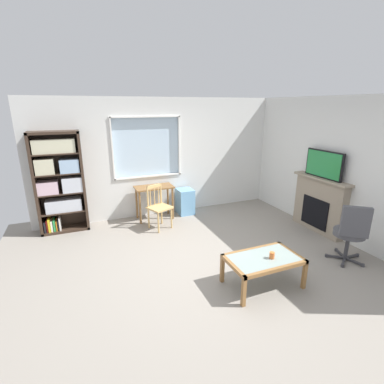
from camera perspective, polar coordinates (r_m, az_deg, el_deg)
ground at (r=4.80m, az=2.25°, el=-13.72°), size 6.47×5.85×0.02m
wall_back_with_window at (r=6.52m, az=-6.27°, el=6.62°), size 5.47×0.15×2.61m
wall_right at (r=5.98m, az=27.61°, el=4.14°), size 0.12×5.05×2.61m
bookshelf at (r=6.10m, az=-25.05°, el=2.17°), size 0.90×0.38×1.98m
desk_under_window at (r=6.28m, az=-7.59°, el=-0.12°), size 0.83×0.44×0.75m
wooden_chair at (r=5.84m, az=-6.72°, el=-2.91°), size 0.54×0.53×0.90m
plastic_drawer_unit at (r=6.64m, az=-1.39°, el=-1.89°), size 0.35×0.40×0.59m
fireplace at (r=6.21m, az=24.13°, el=-2.26°), size 0.26×1.26×1.10m
tv at (r=6.00m, az=24.94°, el=5.06°), size 0.06×0.85×0.53m
office_chair at (r=5.15m, az=29.30°, el=-6.80°), size 0.62×0.62×1.00m
coffee_table at (r=4.17m, az=14.12°, el=-13.33°), size 1.02×0.62×0.43m
sippy_cup at (r=4.12m, az=15.73°, el=-12.11°), size 0.07×0.07×0.09m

